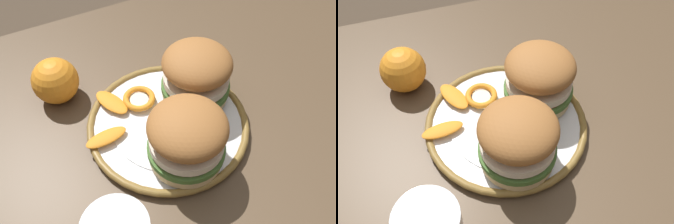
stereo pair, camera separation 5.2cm
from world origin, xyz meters
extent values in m
cube|color=brown|center=(0.00, 0.00, 0.74)|extent=(1.24, 0.83, 0.03)
cube|color=brown|center=(0.56, 0.36, 0.36)|extent=(0.06, 0.06, 0.72)
cylinder|color=white|center=(0.05, 0.05, 0.76)|extent=(0.25, 0.25, 0.01)
torus|color=olive|center=(0.05, 0.05, 0.76)|extent=(0.27, 0.27, 0.01)
cylinder|color=white|center=(0.05, 0.05, 0.76)|extent=(0.19, 0.19, 0.00)
cylinder|color=beige|center=(0.12, 0.08, 0.78)|extent=(0.11, 0.11, 0.02)
cylinder|color=#477033|center=(0.12, 0.08, 0.79)|extent=(0.12, 0.12, 0.01)
cylinder|color=#BC3828|center=(0.12, 0.08, 0.80)|extent=(0.10, 0.10, 0.01)
cylinder|color=silver|center=(0.12, 0.08, 0.81)|extent=(0.11, 0.11, 0.01)
ellipsoid|color=#A36633|center=(0.12, 0.08, 0.84)|extent=(0.16, 0.16, 0.05)
cylinder|color=beige|center=(0.05, -0.03, 0.78)|extent=(0.11, 0.11, 0.02)
cylinder|color=#477033|center=(0.05, -0.03, 0.79)|extent=(0.12, 0.12, 0.01)
cylinder|color=#BC3828|center=(0.05, -0.03, 0.80)|extent=(0.10, 0.10, 0.01)
cylinder|color=silver|center=(0.05, -0.03, 0.81)|extent=(0.11, 0.11, 0.01)
ellipsoid|color=#A36633|center=(0.05, -0.03, 0.84)|extent=(0.15, 0.15, 0.05)
torus|color=orange|center=(0.03, 0.11, 0.77)|extent=(0.08, 0.08, 0.01)
cylinder|color=#F4E5C6|center=(0.03, 0.11, 0.77)|extent=(0.03, 0.03, 0.00)
ellipsoid|color=orange|center=(-0.02, 0.12, 0.77)|extent=(0.06, 0.08, 0.01)
ellipsoid|color=orange|center=(-0.05, 0.06, 0.77)|extent=(0.07, 0.03, 0.01)
sphere|color=orange|center=(-0.09, 0.20, 0.79)|extent=(0.08, 0.08, 0.08)
camera|label=1|loc=(-0.11, -0.27, 1.23)|focal=38.31mm
camera|label=2|loc=(-0.06, -0.29, 1.23)|focal=38.31mm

